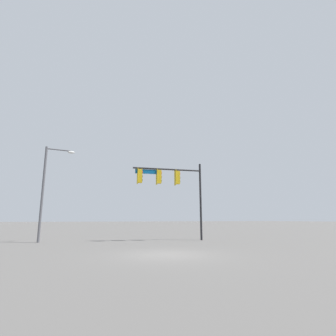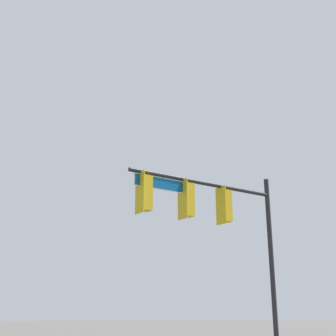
# 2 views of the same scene
# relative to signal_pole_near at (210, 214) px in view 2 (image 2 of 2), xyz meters

# --- Properties ---
(signal_pole_near) EXTENTS (5.82, 1.24, 6.40)m
(signal_pole_near) POSITION_rel_signal_pole_near_xyz_m (0.00, 0.00, 0.00)
(signal_pole_near) COLOR black
(signal_pole_near) RESTS_ON ground_plane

